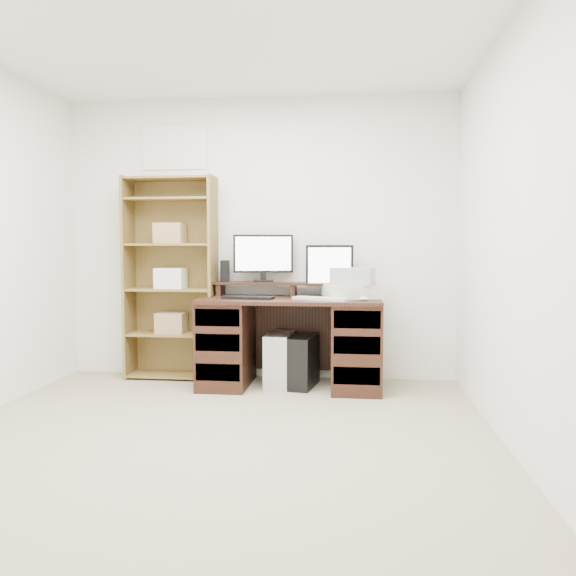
% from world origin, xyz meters
% --- Properties ---
extents(room, '(3.54, 4.04, 2.54)m').
position_xyz_m(room, '(-0.00, 0.00, 1.25)').
color(room, tan).
rests_on(room, ground).
extents(desk, '(1.50, 0.70, 0.75)m').
position_xyz_m(desk, '(0.33, 1.64, 0.39)').
color(desk, black).
rests_on(desk, ground).
extents(riser_shelf, '(1.40, 0.22, 0.12)m').
position_xyz_m(riser_shelf, '(0.33, 1.85, 0.84)').
color(riser_shelf, black).
rests_on(riser_shelf, desk).
extents(monitor_wide, '(0.52, 0.17, 0.42)m').
position_xyz_m(monitor_wide, '(0.06, 1.88, 1.10)').
color(monitor_wide, black).
rests_on(monitor_wide, riser_shelf).
extents(monitor_small, '(0.41, 0.15, 0.44)m').
position_xyz_m(monitor_small, '(0.65, 1.80, 0.99)').
color(monitor_small, black).
rests_on(monitor_small, desk).
extents(speaker, '(0.10, 0.10, 0.19)m').
position_xyz_m(speaker, '(-0.29, 1.88, 0.97)').
color(speaker, black).
rests_on(speaker, riser_shelf).
extents(keyboard_black, '(0.44, 0.20, 0.02)m').
position_xyz_m(keyboard_black, '(-0.01, 1.52, 0.76)').
color(keyboard_black, black).
rests_on(keyboard_black, desk).
extents(keyboard_white, '(0.48, 0.31, 0.02)m').
position_xyz_m(keyboard_white, '(0.59, 1.50, 0.76)').
color(keyboard_white, silver).
rests_on(keyboard_white, desk).
extents(mouse, '(0.09, 0.08, 0.03)m').
position_xyz_m(mouse, '(0.93, 1.48, 0.77)').
color(mouse, silver).
rests_on(mouse, desk).
extents(printer, '(0.53, 0.46, 0.11)m').
position_xyz_m(printer, '(0.84, 1.70, 0.81)').
color(printer, beige).
rests_on(printer, desk).
extents(basket, '(0.38, 0.31, 0.14)m').
position_xyz_m(basket, '(0.84, 1.70, 0.93)').
color(basket, '#9FA4A9').
rests_on(basket, printer).
extents(tower_silver, '(0.23, 0.46, 0.45)m').
position_xyz_m(tower_silver, '(0.23, 1.66, 0.22)').
color(tower_silver, silver).
rests_on(tower_silver, ground).
extents(tower_black, '(0.26, 0.46, 0.43)m').
position_xyz_m(tower_black, '(0.43, 1.64, 0.22)').
color(tower_black, black).
rests_on(tower_black, ground).
extents(bookshelf, '(0.80, 0.30, 1.80)m').
position_xyz_m(bookshelf, '(-0.77, 1.86, 0.92)').
color(bookshelf, olive).
rests_on(bookshelf, ground).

